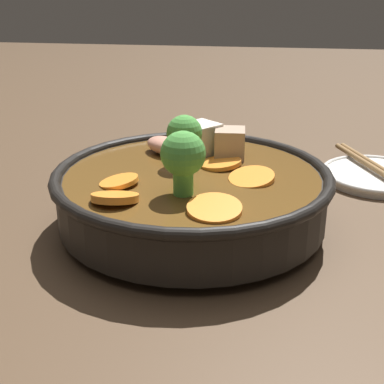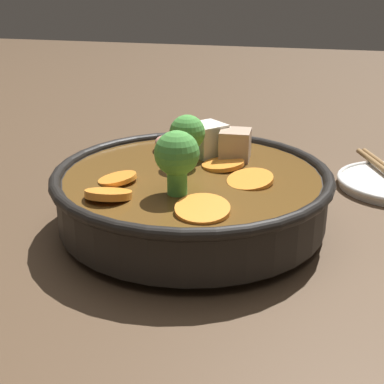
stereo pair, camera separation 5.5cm
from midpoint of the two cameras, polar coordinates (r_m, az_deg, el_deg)
The scene contains 3 objects.
ground_plane at distance 0.57m, azimuth 2.79°, elevation -3.75°, with size 3.00×3.00×0.00m, color #4C3826.
stirfry_bowl at distance 0.55m, azimuth 2.86°, elevation 0.19°, with size 0.29×0.29×0.12m.
napkin at distance 0.81m, azimuth -1.64°, elevation 4.65°, with size 0.11×0.08×0.00m.
Camera 2 is at (0.49, 0.13, 0.25)m, focal length 50.00 mm.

